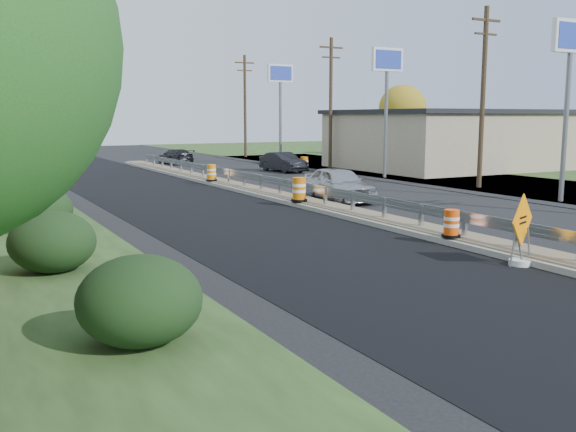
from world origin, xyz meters
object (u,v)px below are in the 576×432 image
caution_sign (521,248)px  barrel_median_far (211,173)px  barrel_shoulder_mid (304,164)px  car_dark_far (176,156)px  barrel_median_mid (299,190)px  car_silver (339,184)px  barrel_median_near (451,224)px  car_dark_mid (283,162)px

caution_sign → barrel_median_far: caution_sign is taller
barrel_shoulder_mid → car_dark_far: car_dark_far is taller
caution_sign → barrel_median_mid: 12.17m
barrel_median_mid → car_silver: size_ratio=0.22×
barrel_median_near → car_dark_mid: (7.55, 24.95, 0.05)m
barrel_median_near → barrel_median_far: bearing=90.0°
barrel_median_far → car_dark_far: (3.42, 16.45, -0.06)m
barrel_median_mid → car_silver: bearing=17.6°
car_dark_far → barrel_shoulder_mid: bearing=113.6°
barrel_shoulder_mid → car_dark_mid: (-1.64, 0.08, 0.20)m
barrel_median_near → car_dark_far: bearing=84.5°
barrel_median_mid → car_dark_mid: bearing=64.3°
barrel_median_near → barrel_median_far: (0.00, 19.23, 0.04)m
caution_sign → car_silver: 13.27m
caution_sign → car_dark_far: caution_sign is taller
barrel_shoulder_mid → car_silver: 16.29m
caution_sign → barrel_median_near: size_ratio=2.26×
barrel_median_near → barrel_median_far: size_ratio=0.90×
caution_sign → car_dark_far: size_ratio=0.44×
car_dark_mid → caution_sign: bearing=-112.0°
barrel_median_near → car_silver: size_ratio=0.18×
barrel_median_near → barrel_median_far: 19.23m
caution_sign → barrel_median_mid: (0.35, 12.17, 0.24)m
caution_sign → car_dark_mid: bearing=51.9°
barrel_shoulder_mid → barrel_median_near: bearing=-110.3°
car_silver → barrel_median_mid: bearing=-159.1°
barrel_median_far → car_dark_far: size_ratio=0.22×
barrel_median_near → car_dark_mid: car_dark_mid is taller
barrel_median_mid → barrel_shoulder_mid: bearing=59.6°
barrel_median_far → car_silver: size_ratio=0.20×
barrel_shoulder_mid → car_dark_far: size_ratio=0.24×
caution_sign → barrel_shoulder_mid: (9.54, 27.80, 0.01)m
barrel_median_near → caution_sign: bearing=-96.8°
barrel_shoulder_mid → car_silver: (-6.70, -14.84, 0.29)m
barrel_median_far → car_dark_mid: 9.47m
barrel_median_near → barrel_shoulder_mid: 26.51m
barrel_median_near → car_silver: (2.49, 10.03, 0.15)m
car_silver → car_dark_mid: bearing=74.5°
caution_sign → car_dark_mid: caution_sign is taller
caution_sign → car_silver: caution_sign is taller
barrel_median_mid → car_silver: car_silver is taller
barrel_median_mid → barrel_median_far: (0.00, 9.99, -0.05)m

